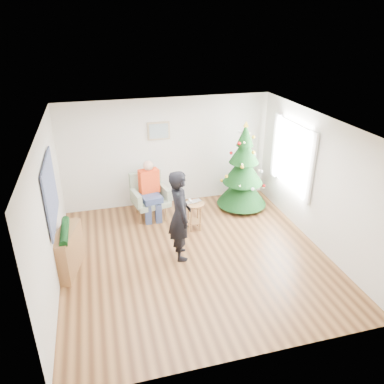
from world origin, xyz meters
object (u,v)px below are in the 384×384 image
object	(u,v)px
stool	(195,216)
armchair	(150,201)
standing_man	(180,215)
console	(68,251)
christmas_tree	(243,170)

from	to	relation	value
stool	armchair	xyz separation A→B (m)	(-0.83, 0.87, 0.06)
armchair	standing_man	bearing A→B (deg)	-92.04
standing_man	console	bearing A→B (deg)	89.28
armchair	console	distance (m)	2.44
christmas_tree	armchair	world-z (taller)	christmas_tree
console	christmas_tree	bearing A→B (deg)	35.39
armchair	christmas_tree	bearing A→B (deg)	-15.37
stool	armchair	world-z (taller)	armchair
stool	armchair	size ratio (longest dim) A/B	0.62
standing_man	stool	bearing A→B (deg)	-28.74
standing_man	console	size ratio (longest dim) A/B	1.78
christmas_tree	stool	bearing A→B (deg)	-152.28
standing_man	console	distance (m)	2.12
armchair	console	xyz separation A→B (m)	(-1.76, -1.69, 0.02)
christmas_tree	armchair	xyz separation A→B (m)	(-2.22, 0.14, -0.58)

